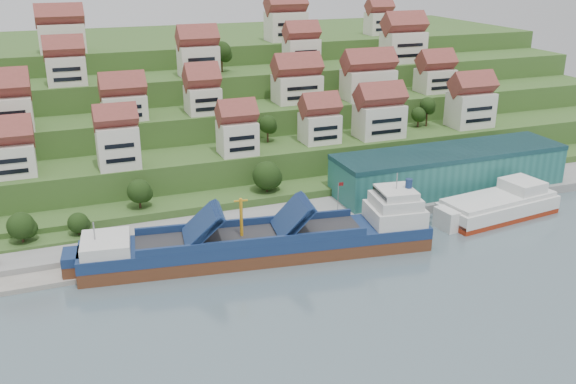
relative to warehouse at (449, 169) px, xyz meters
name	(u,v)px	position (x,y,z in m)	size (l,w,h in m)	color
ground	(278,256)	(-52.00, -17.00, -7.20)	(300.00, 300.00, 0.00)	slate
quay	(336,211)	(-32.00, -2.00, -6.10)	(180.00, 14.00, 2.20)	gray
hillside	(174,101)	(-52.00, 86.55, 3.46)	(260.00, 128.00, 31.00)	#2D4C1E
hillside_village	(212,86)	(-49.67, 41.81, 16.63)	(159.90, 64.46, 29.14)	silver
hillside_trees	(201,138)	(-57.63, 23.07, 7.69)	(136.33, 62.86, 30.75)	#1E3812
warehouse	(449,169)	(0.00, 0.00, 0.00)	(60.00, 15.00, 10.00)	#276B64
flagpole	(339,197)	(-33.89, -7.00, -0.32)	(1.28, 0.16, 8.00)	gray
cargo_ship	(269,243)	(-53.75, -16.58, -4.17)	(71.35, 20.11, 15.55)	#572F1A
second_ship	(500,206)	(3.81, -15.69, -4.65)	(30.30, 14.44, 8.45)	maroon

